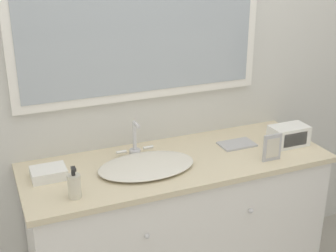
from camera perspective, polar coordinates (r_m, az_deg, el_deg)
The scene contains 8 objects.
wall_back at distance 2.57m, azimuth -1.73°, elevation 7.53°, with size 8.00×0.18×2.55m.
vanity_counter at distance 2.65m, azimuth 1.12°, elevation -12.45°, with size 1.60×0.59×0.85m.
sink_basin at distance 2.35m, azimuth -2.68°, elevation -4.73°, with size 0.49×0.37×0.20m.
soap_bottle at distance 2.12m, azimuth -11.35°, elevation -7.13°, with size 0.06×0.06×0.15m.
appliance_box at distance 2.68m, azimuth 14.50°, elevation -1.14°, with size 0.21×0.13×0.11m.
picture_frame at distance 2.47m, azimuth 12.59°, elevation -2.58°, with size 0.10×0.01×0.15m.
hand_towel_near_sink at distance 2.33m, azimuth -14.35°, elevation -5.58°, with size 0.17×0.13×0.05m.
metal_tray at distance 2.64m, azimuth 8.40°, elevation -2.21°, with size 0.20×0.13×0.01m.
Camera 1 is at (-0.90, -1.70, 1.91)m, focal length 50.00 mm.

